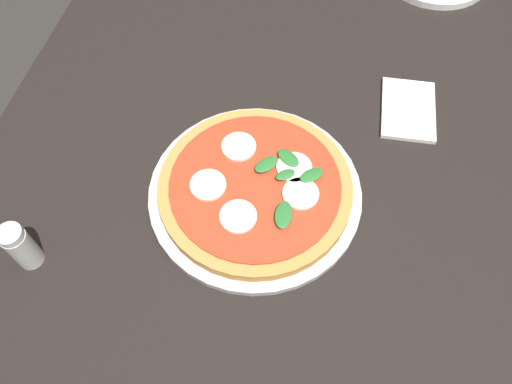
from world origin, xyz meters
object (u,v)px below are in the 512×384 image
at_px(dining_table, 263,195).
at_px(pepper_shaker, 21,246).
at_px(napkin, 408,110).
at_px(serving_tray, 256,193).
at_px(pizza, 256,187).

height_order(dining_table, pepper_shaker, pepper_shaker).
relative_size(napkin, pepper_shaker, 1.53).
relative_size(dining_table, serving_tray, 4.54).
bearing_deg(serving_tray, napkin, 135.60).
relative_size(dining_table, pepper_shaker, 17.49).
relative_size(dining_table, pizza, 5.05).
bearing_deg(dining_table, pepper_shaker, -51.13).
bearing_deg(pepper_shaker, napkin, 127.95).
height_order(pizza, pepper_shaker, pepper_shaker).
distance_m(serving_tray, napkin, 0.31).
distance_m(dining_table, pizza, 0.13).
height_order(dining_table, pizza, pizza).
xyz_separation_m(dining_table, pepper_shaker, (0.23, -0.29, 0.14)).
distance_m(pizza, pepper_shaker, 0.34).
bearing_deg(serving_tray, dining_table, -178.61).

